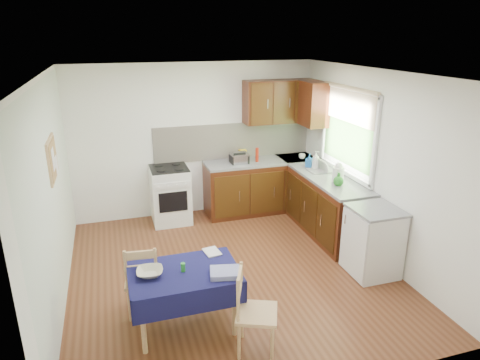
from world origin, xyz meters
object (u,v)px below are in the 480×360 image
object	(u,v)px
sandwich_press	(239,158)
dining_table	(184,280)
chair_near	(252,309)
chair_far	(143,278)
dish_rack	(322,170)
kettle	(338,173)
toaster	(239,159)

from	to	relation	value
sandwich_press	dining_table	bearing A→B (deg)	-93.78
chair_near	chair_far	bearing A→B (deg)	69.70
dining_table	dish_rack	xyz separation A→B (m)	(2.50, 1.88, 0.37)
dish_rack	kettle	size ratio (longest dim) A/B	1.39
toaster	sandwich_press	xyz separation A→B (m)	(0.01, 0.06, -0.00)
toaster	chair_far	bearing A→B (deg)	-149.05
toaster	kettle	size ratio (longest dim) A/B	0.85
chair_near	kettle	bearing A→B (deg)	-22.94
kettle	chair_far	bearing A→B (deg)	-160.47
dining_table	kettle	distance (m)	2.88
sandwich_press	dish_rack	size ratio (longest dim) A/B	0.72
chair_far	chair_near	distance (m)	1.28
chair_far	sandwich_press	xyz separation A→B (m)	(1.80, 2.33, 0.53)
dining_table	toaster	bearing A→B (deg)	57.10
sandwich_press	toaster	bearing A→B (deg)	-76.84
dining_table	sandwich_press	xyz separation A→B (m)	(1.41, 2.69, 0.42)
dining_table	chair_near	xyz separation A→B (m)	(0.55, -0.52, -0.10)
dish_rack	kettle	xyz separation A→B (m)	(-0.01, -0.50, 0.10)
dining_table	sandwich_press	bearing A→B (deg)	57.44
sandwich_press	kettle	bearing A→B (deg)	-26.68
toaster	sandwich_press	distance (m)	0.06
chair_near	toaster	xyz separation A→B (m)	(0.85, 3.15, 0.53)
dining_table	toaster	world-z (taller)	toaster
toaster	sandwich_press	world-z (taller)	toaster
toaster	kettle	xyz separation A→B (m)	(1.09, -1.25, 0.04)
chair_near	dish_rack	bearing A→B (deg)	-16.34
chair_far	dish_rack	distance (m)	3.30
toaster	kettle	world-z (taller)	kettle
chair_far	kettle	xyz separation A→B (m)	(2.88, 1.02, 0.58)
toaster	dish_rack	world-z (taller)	dish_rack
dish_rack	kettle	bearing A→B (deg)	-98.72
kettle	chair_near	bearing A→B (deg)	-135.61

